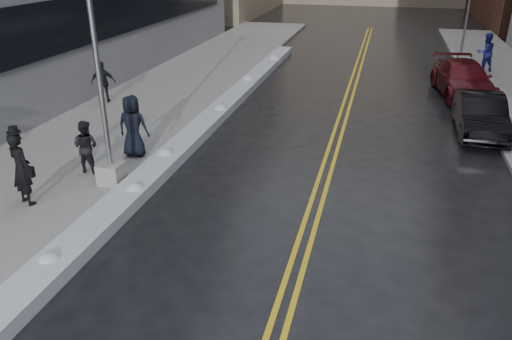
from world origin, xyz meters
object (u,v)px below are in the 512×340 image
Objects in this scene: traffic_signal at (470,0)px; car_maroon at (463,79)px; lamppost at (102,102)px; pedestrian_d at (103,82)px; pedestrian_c at (133,126)px; pedestrian_east at (486,52)px; pedestrian_b at (86,147)px; pedestrian_fedora at (21,169)px; car_black at (480,115)px.

car_maroon is (-1.00, -9.24, -2.63)m from traffic_signal.
pedestrian_d is (-4.35, 7.24, -1.51)m from lamppost.
pedestrian_c is 0.99× the size of pedestrian_east.
pedestrian_b is 0.91× the size of pedestrian_d.
pedestrian_c is 20.08m from pedestrian_east.
lamppost reaches higher than car_maroon.
pedestrian_d is (-3.26, 6.68, 0.08)m from pedestrian_b.
pedestrian_fedora is (-13.36, -23.65, -2.27)m from traffic_signal.
pedestrian_fedora is at bearing 87.49° from pedestrian_d.
pedestrian_east reaches higher than pedestrian_b.
lamppost is 2.00m from pedestrian_b.
pedestrian_c is (-0.31, 2.05, -1.39)m from lamppost.
pedestrian_fedora is 1.12× the size of pedestrian_d.
pedestrian_fedora is 0.97× the size of pedestrian_east.
car_black is at bearing -157.69° from pedestrian_c.
pedestrian_c is at bearing 27.13° from pedestrian_east.
lamppost reaches higher than pedestrian_b.
pedestrian_east is 5.10m from car_maroon.
traffic_signal is 3.06× the size of pedestrian_fedora.
pedestrian_d reaches higher than car_maroon.
traffic_signal is (11.80, 22.00, 0.87)m from lamppost.
pedestrian_fedora is at bearing -133.34° from lamppost.
car_black is (15.15, 0.20, -0.30)m from pedestrian_d.
pedestrian_fedora is at bearing 67.76° from pedestrian_c.
pedestrian_east is at bearing -104.35° from pedestrian_fedora.
pedestrian_d reaches higher than pedestrian_b.
pedestrian_east is at bearing -127.08° from pedestrian_b.
pedestrian_fedora is (-1.56, -1.65, -1.40)m from lamppost.
traffic_signal is 25.14m from pedestrian_b.
pedestrian_fedora is 0.37× the size of car_maroon.
car_black is (-1.61, -10.15, -0.43)m from pedestrian_east.
pedestrian_fedora reaches higher than car_maroon.
car_black is at bearing -93.93° from traffic_signal.
traffic_signal is 14.84m from car_black.
pedestrian_c is at bearing -87.04° from pedestrian_fedora.
pedestrian_fedora is 2.26m from pedestrian_b.
lamppost is 2.67m from pedestrian_fedora.
pedestrian_d reaches higher than car_black.
pedestrian_b is at bearing 58.80° from pedestrian_c.
pedestrian_fedora is at bearing 79.33° from pedestrian_b.
traffic_signal is at bearing -119.68° from pedestrian_b.
pedestrian_c is 0.38× the size of car_maroon.
car_maroon is (-1.61, -4.82, -0.39)m from pedestrian_east.
pedestrian_c is 0.45× the size of car_black.
car_maroon is (12.36, 14.41, -0.36)m from pedestrian_fedora.
pedestrian_fedora is at bearing 30.45° from pedestrian_east.
traffic_signal is 27.25m from pedestrian_fedora.
pedestrian_east is at bearing -82.11° from traffic_signal.
pedestrian_fedora is 0.99× the size of pedestrian_c.
traffic_signal is 9.66m from car_maroon.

